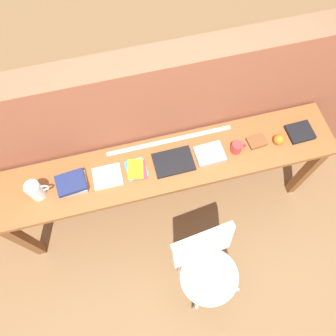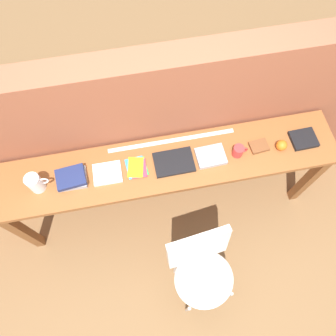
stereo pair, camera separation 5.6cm
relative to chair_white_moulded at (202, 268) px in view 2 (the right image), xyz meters
name	(u,v)px [view 2 (the right image)]	position (x,y,z in m)	size (l,w,h in m)	color
ground_plane	(173,233)	(-0.12, 0.41, -0.53)	(40.00, 40.00, 0.00)	brown
brick_wall_back	(159,129)	(-0.12, 1.05, 0.26)	(6.00, 0.20, 1.57)	#935138
sideboard	(167,171)	(-0.12, 0.71, 0.21)	(2.50, 0.44, 0.88)	brown
chair_white_moulded	(202,268)	(0.00, 0.00, 0.00)	(0.49, 0.50, 0.89)	silver
pitcher_white	(35,183)	(-1.02, 0.69, 0.43)	(0.14, 0.10, 0.18)	white
book_stack_leftmost	(71,178)	(-0.79, 0.70, 0.39)	(0.21, 0.17, 0.07)	#9E9EA3
magazine_cycling	(107,173)	(-0.54, 0.71, 0.36)	(0.20, 0.17, 0.02)	white
pamphlet_pile_colourful	(137,167)	(-0.34, 0.71, 0.36)	(0.15, 0.17, 0.01)	orange
book_open_centre	(174,162)	(-0.07, 0.70, 0.36)	(0.28, 0.19, 0.02)	black
book_grey_hardcover	(211,156)	(0.19, 0.70, 0.37)	(0.20, 0.16, 0.03)	#9E9EA3
mug	(238,151)	(0.39, 0.69, 0.40)	(0.11, 0.08, 0.09)	red
leather_journal_brown	(259,146)	(0.56, 0.71, 0.37)	(0.13, 0.10, 0.02)	brown
sports_ball_small	(282,145)	(0.71, 0.68, 0.39)	(0.08, 0.08, 0.08)	orange
book_repair_rightmost	(304,139)	(0.89, 0.71, 0.37)	(0.18, 0.16, 0.03)	black
ruler_metal_back_edge	(172,141)	(-0.05, 0.88, 0.35)	(0.93, 0.03, 0.00)	silver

